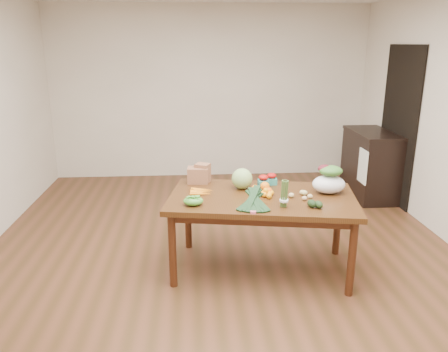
{
  "coord_description": "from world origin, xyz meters",
  "views": [
    {
      "loc": [
        -0.27,
        -4.02,
        2.11
      ],
      "look_at": [
        0.01,
        0.0,
        0.88
      ],
      "focal_mm": 35.0,
      "sensor_mm": 36.0,
      "label": 1
    }
  ],
  "objects": [
    {
      "name": "floor",
      "position": [
        0.0,
        0.0,
        0.0
      ],
      "size": [
        6.0,
        6.0,
        0.0
      ],
      "primitive_type": "plane",
      "color": "brown",
      "rests_on": "ground"
    },
    {
      "name": "room_walls",
      "position": [
        0.0,
        0.0,
        1.35
      ],
      "size": [
        5.02,
        6.02,
        2.7
      ],
      "color": "silver",
      "rests_on": "floor"
    },
    {
      "name": "dining_table",
      "position": [
        0.36,
        -0.23,
        0.38
      ],
      "size": [
        1.85,
        1.23,
        0.75
      ],
      "primitive_type": "cube",
      "rotation": [
        0.0,
        0.0,
        -0.17
      ],
      "color": "#44250F",
      "rests_on": "floor"
    },
    {
      "name": "doorway_dark",
      "position": [
        2.48,
        1.6,
        1.05
      ],
      "size": [
        0.02,
        1.0,
        2.1
      ],
      "primitive_type": "cube",
      "color": "black",
      "rests_on": "floor"
    },
    {
      "name": "cabinet",
      "position": [
        2.22,
        1.78,
        0.47
      ],
      "size": [
        0.52,
        1.02,
        0.94
      ],
      "primitive_type": "cube",
      "color": "black",
      "rests_on": "floor"
    },
    {
      "name": "dish_towel",
      "position": [
        1.96,
        1.4,
        0.55
      ],
      "size": [
        0.02,
        0.28,
        0.45
      ],
      "primitive_type": "cube",
      "color": "white",
      "rests_on": "cabinet"
    },
    {
      "name": "paper_bag",
      "position": [
        -0.23,
        0.22,
        0.85
      ],
      "size": [
        0.31,
        0.27,
        0.19
      ],
      "primitive_type": null,
      "rotation": [
        0.0,
        0.0,
        -0.17
      ],
      "color": "brown",
      "rests_on": "dining_table"
    },
    {
      "name": "cabbage",
      "position": [
        0.19,
        0.01,
        0.85
      ],
      "size": [
        0.2,
        0.2,
        0.2
      ],
      "primitive_type": "sphere",
      "color": "#87B669",
      "rests_on": "dining_table"
    },
    {
      "name": "strawberry_basket_a",
      "position": [
        0.41,
        0.06,
        0.8
      ],
      "size": [
        0.12,
        0.12,
        0.09
      ],
      "primitive_type": null,
      "rotation": [
        0.0,
        0.0,
        -0.17
      ],
      "color": "red",
      "rests_on": "dining_table"
    },
    {
      "name": "strawberry_basket_b",
      "position": [
        0.5,
        0.12,
        0.8
      ],
      "size": [
        0.11,
        0.11,
        0.09
      ],
      "primitive_type": null,
      "rotation": [
        0.0,
        0.0,
        -0.17
      ],
      "color": "#B6120C",
      "rests_on": "dining_table"
    },
    {
      "name": "orange_a",
      "position": [
        0.3,
        -0.15,
        0.79
      ],
      "size": [
        0.08,
        0.08,
        0.08
      ],
      "primitive_type": "sphere",
      "color": "orange",
      "rests_on": "dining_table"
    },
    {
      "name": "orange_b",
      "position": [
        0.4,
        -0.08,
        0.8
      ],
      "size": [
        0.09,
        0.09,
        0.09
      ],
      "primitive_type": "sphere",
      "color": "#FFA70F",
      "rests_on": "dining_table"
    },
    {
      "name": "orange_c",
      "position": [
        0.42,
        -0.2,
        0.79
      ],
      "size": [
        0.07,
        0.07,
        0.07
      ],
      "primitive_type": "sphere",
      "color": "orange",
      "rests_on": "dining_table"
    },
    {
      "name": "mandarin_cluster",
      "position": [
        0.39,
        -0.23,
        0.79
      ],
      "size": [
        0.21,
        0.21,
        0.08
      ],
      "primitive_type": null,
      "rotation": [
        0.0,
        0.0,
        -0.17
      ],
      "color": "#FFA80F",
      "rests_on": "dining_table"
    },
    {
      "name": "carrots",
      "position": [
        -0.2,
        -0.1,
        0.76
      ],
      "size": [
        0.25,
        0.22,
        0.03
      ],
      "primitive_type": null,
      "rotation": [
        0.0,
        0.0,
        -0.17
      ],
      "color": "orange",
      "rests_on": "dining_table"
    },
    {
      "name": "snap_pea_bag",
      "position": [
        -0.29,
        -0.42,
        0.79
      ],
      "size": [
        0.18,
        0.13,
        0.08
      ],
      "primitive_type": "ellipsoid",
      "color": "#4EA237",
      "rests_on": "dining_table"
    },
    {
      "name": "kale_bunch",
      "position": [
        0.23,
        -0.55,
        0.83
      ],
      "size": [
        0.38,
        0.45,
        0.16
      ],
      "primitive_type": null,
      "rotation": [
        0.0,
        0.0,
        -0.17
      ],
      "color": "black",
      "rests_on": "dining_table"
    },
    {
      "name": "asparagus_bundle",
      "position": [
        0.5,
        -0.53,
        0.88
      ],
      "size": [
        0.1,
        0.13,
        0.26
      ],
      "primitive_type": null,
      "rotation": [
        0.15,
        0.0,
        -0.17
      ],
      "color": "#5A813B",
      "rests_on": "dining_table"
    },
    {
      "name": "potato_a",
      "position": [
        0.62,
        -0.29,
        0.77
      ],
      "size": [
        0.05,
        0.05,
        0.04
      ],
      "primitive_type": "ellipsoid",
      "color": "#D7C97C",
      "rests_on": "dining_table"
    },
    {
      "name": "potato_b",
      "position": [
        0.72,
        -0.37,
        0.77
      ],
      "size": [
        0.05,
        0.04,
        0.04
      ],
      "primitive_type": "ellipsoid",
      "color": "tan",
      "rests_on": "dining_table"
    },
    {
      "name": "potato_c",
      "position": [
        0.75,
        -0.24,
        0.77
      ],
      "size": [
        0.06,
        0.05,
        0.05
      ],
      "primitive_type": "ellipsoid",
      "color": "tan",
      "rests_on": "dining_table"
    },
    {
      "name": "potato_d",
      "position": [
        0.74,
        -0.22,
        0.77
      ],
      "size": [
        0.05,
        0.05,
        0.05
      ],
      "primitive_type": "ellipsoid",
      "color": "#CEB777",
      "rests_on": "dining_table"
    },
    {
      "name": "potato_e",
      "position": [
        0.78,
        -0.32,
        0.77
      ],
      "size": [
        0.05,
        0.04,
        0.04
      ],
      "primitive_type": "ellipsoid",
      "color": "#D7B37C",
      "rests_on": "dining_table"
    },
    {
      "name": "avocado_a",
      "position": [
        0.74,
        -0.55,
        0.78
      ],
      "size": [
        0.1,
        0.12,
        0.07
      ],
      "primitive_type": "ellipsoid",
      "rotation": [
        0.0,
        0.0,
        0.3
      ],
      "color": "black",
      "rests_on": "dining_table"
    },
    {
      "name": "avocado_b",
      "position": [
        0.79,
        -0.57,
        0.78
      ],
      "size": [
        0.09,
        0.11,
        0.06
      ],
      "primitive_type": "ellipsoid",
      "rotation": [
        0.0,
        0.0,
        0.3
      ],
      "color": "black",
      "rests_on": "dining_table"
    },
    {
      "name": "salad_bag",
      "position": [
        0.99,
        -0.18,
        0.87
      ],
      "size": [
        0.35,
        0.28,
        0.24
      ],
      "primitive_type": null,
      "rotation": [
        0.0,
        0.0,
        -0.17
      ],
      "color": "white",
      "rests_on": "dining_table"
    }
  ]
}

